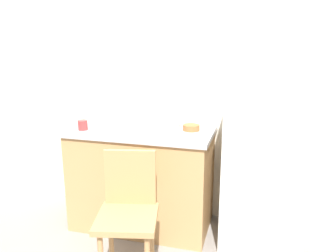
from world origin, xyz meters
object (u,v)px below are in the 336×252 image
(refrigerator, at_px, (264,167))
(cup_white, at_px, (131,124))
(dish_tray, at_px, (162,127))
(cup_red, at_px, (83,125))
(chair, at_px, (128,210))
(terracotta_bowl, at_px, (191,128))

(refrigerator, height_order, cup_white, refrigerator)
(dish_tray, distance_m, cup_red, 0.66)
(cup_red, bearing_deg, chair, -40.31)
(cup_red, bearing_deg, terracotta_bowl, 14.18)
(terracotta_bowl, bearing_deg, chair, -111.45)
(chair, distance_m, cup_white, 0.77)
(dish_tray, distance_m, terracotta_bowl, 0.24)
(cup_red, bearing_deg, refrigerator, 7.17)
(terracotta_bowl, xyz_separation_m, cup_white, (-0.48, -0.13, 0.03))
(terracotta_bowl, bearing_deg, cup_red, -165.82)
(refrigerator, relative_size, cup_white, 11.79)
(dish_tray, bearing_deg, cup_white, -160.47)
(terracotta_bowl, distance_m, cup_white, 0.50)
(refrigerator, height_order, cup_red, refrigerator)
(refrigerator, height_order, dish_tray, refrigerator)
(dish_tray, relative_size, terracotta_bowl, 1.98)
(refrigerator, distance_m, dish_tray, 0.89)
(chair, height_order, cup_white, cup_white)
(cup_red, bearing_deg, cup_white, 12.33)
(refrigerator, bearing_deg, cup_red, -172.83)
(cup_white, bearing_deg, dish_tray, 19.53)
(chair, xyz_separation_m, terracotta_bowl, (0.28, 0.73, 0.42))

